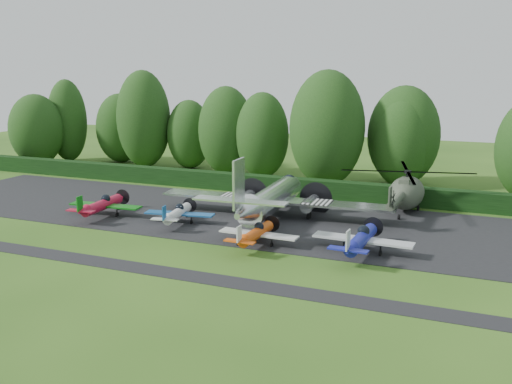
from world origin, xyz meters
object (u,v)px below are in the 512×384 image
at_px(helicopter, 407,190).
at_px(light_plane_blue, 361,239).
at_px(light_plane_white, 178,213).
at_px(light_plane_orange, 256,233).
at_px(transport_plane, 270,199).
at_px(light_plane_red, 103,205).

bearing_deg(helicopter, light_plane_blue, -96.77).
height_order(light_plane_white, light_plane_blue, light_plane_blue).
xyz_separation_m(light_plane_orange, light_plane_blue, (8.23, 1.06, 0.19)).
height_order(transport_plane, light_plane_white, transport_plane).
height_order(light_plane_red, helicopter, helicopter).
bearing_deg(transport_plane, light_plane_orange, -73.51).
xyz_separation_m(transport_plane, light_plane_white, (-7.33, -4.52, -1.00)).
bearing_deg(light_plane_blue, light_plane_white, 170.27).
bearing_deg(light_plane_red, light_plane_orange, -5.09).
distance_m(light_plane_red, light_plane_orange, 17.52).
bearing_deg(helicopter, transport_plane, -146.39).
relative_size(transport_plane, light_plane_red, 2.96).
relative_size(light_plane_orange, light_plane_blue, 0.85).
bearing_deg(light_plane_white, light_plane_orange, -10.56).
bearing_deg(helicopter, light_plane_red, -156.07).
bearing_deg(light_plane_white, helicopter, 43.65).
bearing_deg(light_plane_blue, light_plane_orange, -174.89).
distance_m(transport_plane, light_plane_red, 16.19).
bearing_deg(light_plane_orange, helicopter, 58.29).
bearing_deg(helicopter, light_plane_white, -147.92).
relative_size(light_plane_white, helicopter, 0.45).
distance_m(light_plane_red, light_plane_blue, 25.57).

